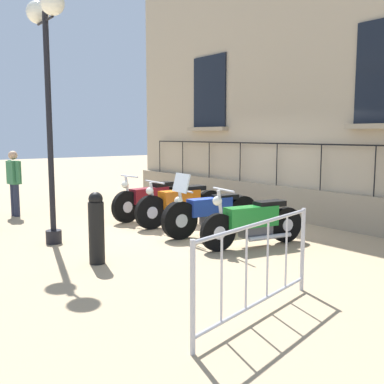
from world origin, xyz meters
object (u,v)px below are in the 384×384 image
bollard (96,228)px  motorcycle_blue (211,213)px  lamppost (47,60)px  crowd_barrier (257,266)px  motorcycle_green (253,222)px  motorcycle_maroon (151,200)px  pedestrian_standing (14,180)px  motorcycle_orange (181,204)px

bollard → motorcycle_blue: bearing=-169.9°
lamppost → crowd_barrier: 5.32m
motorcycle_blue → motorcycle_green: 1.18m
motorcycle_maroon → lamppost: lamppost is taller
motorcycle_maroon → crowd_barrier: (2.19, 5.53, 0.11)m
motorcycle_blue → crowd_barrier: bearing=56.9°
motorcycle_maroon → pedestrian_standing: 3.36m
crowd_barrier → lamppost: bearing=-83.7°
motorcycle_blue → motorcycle_green: size_ratio=1.06×
motorcycle_green → bollard: 2.73m
lamppost → pedestrian_standing: size_ratio=2.73×
motorcycle_green → bollard: bollard is taller
motorcycle_maroon → motorcycle_green: 3.33m
motorcycle_blue → motorcycle_orange: bearing=-94.9°
motorcycle_green → lamppost: lamppost is taller
lamppost → pedestrian_standing: bearing=-95.1°
motorcycle_blue → lamppost: size_ratio=0.51×
motorcycle_maroon → bollard: size_ratio=1.94×
motorcycle_green → lamppost: (2.68, -2.37, 2.79)m
lamppost → bollard: 3.15m
motorcycle_green → crowd_barrier: bearing=45.4°
motorcycle_blue → bollard: bearing=10.1°
motorcycle_green → pedestrian_standing: size_ratio=1.31×
motorcycle_maroon → crowd_barrier: 5.95m
bollard → motorcycle_maroon: bearing=-135.3°
motorcycle_blue → lamppost: (2.72, -1.19, 2.80)m
crowd_barrier → motorcycle_maroon: bearing=-111.6°
lamppost → motorcycle_blue: bearing=156.4°
motorcycle_blue → crowd_barrier: size_ratio=1.01×
motorcycle_orange → lamppost: size_ratio=0.52×
motorcycle_green → pedestrian_standing: bearing=-67.0°
bollard → crowd_barrier: bearing=98.9°
motorcycle_orange → motorcycle_blue: motorcycle_blue is taller
bollard → pedestrian_standing: pedestrian_standing is taller
lamppost → crowd_barrier: bearing=96.3°
bollard → pedestrian_standing: bearing=-92.8°
motorcycle_maroon → bollard: bollard is taller
motorcycle_maroon → crowd_barrier: motorcycle_maroon is taller
motorcycle_blue → bollard: (2.67, 0.47, 0.12)m
pedestrian_standing → motorcycle_maroon: bearing=136.2°
motorcycle_orange → pedestrian_standing: bearing=-52.8°
motorcycle_maroon → pedestrian_standing: pedestrian_standing is taller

